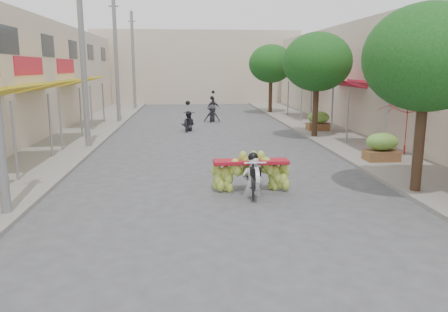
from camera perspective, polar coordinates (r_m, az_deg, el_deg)
ground at (r=8.31m, az=2.73°, el=-13.79°), size 120.00×120.00×0.00m
sidewalk_left at (r=23.49m, az=-19.55°, el=2.33°), size 4.00×60.00×0.12m
sidewalk_right at (r=24.09m, az=14.68°, el=2.84°), size 4.00×60.00×0.12m
shophouse_row_right at (r=25.08m, az=26.77°, el=9.07°), size 9.77×40.00×6.00m
far_building at (r=45.46m, az=-3.62°, el=11.47°), size 20.00×6.00×7.00m
utility_pole_mid at (r=19.94m, az=-17.96°, el=12.37°), size 0.60×0.24×8.00m
utility_pole_far at (r=28.78m, az=-13.91°, el=12.17°), size 0.60×0.24×8.00m
utility_pole_back at (r=37.70m, az=-11.77°, el=12.04°), size 0.60×0.24×8.00m
street_tree_near at (r=13.12m, az=24.98°, el=11.50°), size 3.40×3.40×5.25m
street_tree_mid at (r=22.38m, az=12.09°, el=11.89°), size 3.40×3.40×5.25m
street_tree_far at (r=34.05m, az=6.17°, el=11.88°), size 3.40×3.40×5.25m
produce_crate_mid at (r=17.28m, az=19.93°, el=1.39°), size 1.20×0.88×1.16m
produce_crate_far at (r=24.69m, az=12.24°, el=4.69°), size 1.20×0.88×1.16m
banana_motorbike at (r=12.40m, az=3.66°, el=-1.81°), size 2.20×1.93×2.07m
market_umbrella at (r=15.41m, az=22.98°, el=6.68°), size 2.58×2.58×1.78m
pedestrian at (r=24.79m, az=12.39°, el=5.60°), size 1.12×0.97×1.95m
bg_motorbike_a at (r=24.80m, az=-4.73°, el=4.96°), size 0.93×1.88×1.95m
bg_motorbike_b at (r=28.74m, az=-1.58°, el=6.19°), size 1.15×1.62×1.95m
bg_motorbike_c at (r=35.42m, az=-1.42°, el=7.16°), size 0.99×1.42×1.95m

